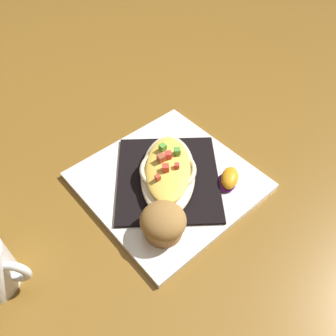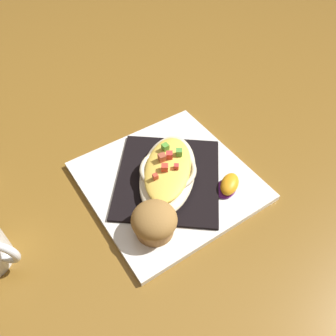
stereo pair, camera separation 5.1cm
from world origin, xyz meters
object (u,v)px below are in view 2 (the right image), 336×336
at_px(orange_garnish, 229,185).
at_px(gratin_dish, 168,171).
at_px(square_plate, 168,181).
at_px(muffin, 154,221).

bearing_deg(orange_garnish, gratin_dish, -53.96).
bearing_deg(orange_garnish, square_plate, -53.89).
height_order(muffin, orange_garnish, muffin).
bearing_deg(muffin, gratin_dish, -143.33).
height_order(gratin_dish, orange_garnish, gratin_dish).
bearing_deg(muffin, orange_garnish, 171.70).
distance_m(square_plate, gratin_dish, 0.03).
height_order(square_plate, orange_garnish, orange_garnish).
xyz_separation_m(square_plate, gratin_dish, (-0.00, -0.00, 0.03)).
relative_size(square_plate, orange_garnish, 4.43).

